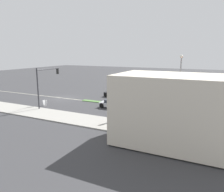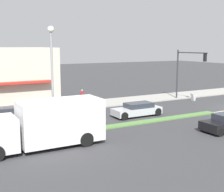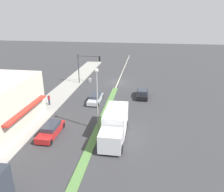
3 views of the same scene
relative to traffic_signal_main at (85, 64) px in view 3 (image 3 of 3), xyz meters
name	(u,v)px [view 3 (image 3 of 3)]	position (x,y,z in m)	size (l,w,h in m)	color
ground_plane	(100,124)	(-6.12, 16.30, -3.90)	(160.00, 160.00, 0.00)	#38383A
sidewalk_right	(31,121)	(2.88, 16.80, -3.84)	(4.00, 73.00, 0.12)	#9E9B93
median_strip	(79,173)	(-6.12, 25.30, -3.85)	(0.90, 46.00, 0.10)	#568442
lane_marking_center	(118,82)	(-6.12, -1.70, -3.90)	(0.16, 60.00, 0.01)	beige
building_corner_store	(0,106)	(4.94, 19.28, -0.84)	(6.63, 10.48, 5.87)	beige
traffic_signal_main	(85,64)	(0.00, 0.00, 0.00)	(4.59, 0.34, 5.60)	#333338
street_lamp	(97,92)	(-6.12, 17.51, 0.88)	(0.44, 0.44, 7.37)	gray
pedestrian	(49,99)	(2.63, 11.53, -2.92)	(0.34, 0.34, 1.64)	#282D42
warning_aframe_sign	(90,80)	(-0.55, -0.75, -3.47)	(0.45, 0.53, 0.84)	silver
delivery_truck	(115,124)	(-8.32, 18.68, -2.43)	(2.44, 7.50, 2.87)	silver
suv_black	(142,94)	(-11.12, 5.88, -3.29)	(1.81, 4.12, 1.26)	black
hatchback_red	(51,130)	(-1.12, 19.61, -3.26)	(1.73, 4.59, 1.32)	#AD1E1E
sedan_silver	(95,98)	(-3.92, 9.11, -3.31)	(1.72, 4.41, 1.20)	#B7BABF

